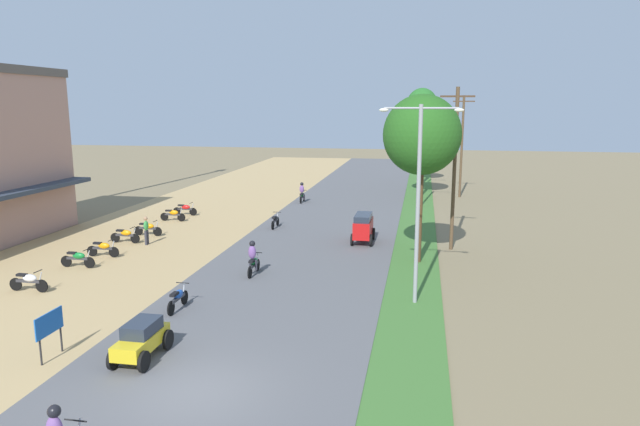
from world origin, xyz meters
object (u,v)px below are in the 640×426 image
Objects in this scene: parked_motorbike_fifth at (148,228)px; motorbike_ahead_fourth at (275,220)px; parked_motorbike_second at (78,258)px; parked_motorbike_seventh at (185,209)px; parked_motorbike_sixth at (173,214)px; utility_pole_far at (462,145)px; median_tree_third at (422,106)px; utility_pole_near at (454,167)px; median_tree_second at (422,119)px; motorbike_ahead_third at (253,259)px; parked_motorbike_fourth at (125,235)px; streetlamp_far at (422,146)px; pedestrian_on_shoulder at (146,229)px; car_sedan_yellow at (142,338)px; parked_motorbike_nearest at (29,280)px; motorbike_ahead_fifth at (302,193)px; streetlamp_mid at (421,148)px; parked_motorbike_third at (103,248)px; median_tree_nearest at (422,135)px; motorbike_ahead_second at (178,297)px; car_van_red at (363,226)px; street_signboard at (49,326)px.

motorbike_ahead_fourth is (7.02, 3.57, 0.02)m from parked_motorbike_fifth.
parked_motorbike_second and parked_motorbike_seventh have the same top height.
parked_motorbike_sixth is 0.21× the size of utility_pole_far.
utility_pole_near is (1.94, -24.98, -3.17)m from median_tree_third.
median_tree_second is 0.98× the size of utility_pole_far.
parked_motorbike_fourth is at bearing 152.64° from motorbike_ahead_third.
streetlamp_far is (16.57, 15.79, 3.63)m from parked_motorbike_seventh.
motorbike_ahead_third reaches higher than pedestrian_on_shoulder.
utility_pole_near is 3.90× the size of car_sedan_yellow.
motorbike_ahead_fifth reaches higher than parked_motorbike_nearest.
streetlamp_mid is at bearing 98.31° from utility_pole_near.
parked_motorbike_seventh is 0.21× the size of utility_pole_far.
streetlamp_mid is at bearing 47.56° from parked_motorbike_third.
motorbike_ahead_fifth is at bearing 74.26° from parked_motorbike_nearest.
motorbike_ahead_fifth is at bearing -155.14° from median_tree_second.
parked_motorbike_seventh is 8.70m from pedestrian_on_shoulder.
motorbike_ahead_second is at bearing -136.39° from median_tree_nearest.
motorbike_ahead_fifth is (7.12, 8.88, 0.30)m from parked_motorbike_sixth.
parked_motorbike_second is 8.56m from motorbike_ahead_second.
median_tree_second is 17.66m from utility_pole_near.
parked_motorbike_nearest is 24.82m from motorbike_ahead_fifth.
parked_motorbike_fourth is 0.21× the size of median_tree_second.
median_tree_third is at bearing 76.38° from motorbike_ahead_second.
parked_motorbike_second is 0.19× the size of median_tree_third.
pedestrian_on_shoulder is at bearing -131.55° from utility_pole_far.
pedestrian_on_shoulder is at bearing 116.68° from car_sedan_yellow.
motorbike_ahead_second and motorbike_ahead_fourth have the same top height.
parked_motorbike_sixth is at bearing 164.10° from car_van_red.
parked_motorbike_fifth is 1.00× the size of motorbike_ahead_fifth.
parked_motorbike_fourth is 18.94m from utility_pole_near.
parked_motorbike_sixth is 0.19× the size of median_tree_third.
motorbike_ahead_fifth is (1.69, 29.48, -0.25)m from street_signboard.
parked_motorbike_fourth is 17.63m from median_tree_nearest.
parked_motorbike_fourth is 1.11× the size of pedestrian_on_shoulder.
parked_motorbike_second is 10.58m from street_signboard.
streetlamp_mid is 3.56× the size of car_sedan_yellow.
car_sedan_yellow is (-8.18, -40.90, -7.03)m from median_tree_third.
motorbike_ahead_second is (-5.89, -12.09, -0.45)m from car_van_red.
parked_motorbike_nearest is at bearing -149.04° from utility_pole_near.
street_signboard is (5.14, -9.24, 0.55)m from parked_motorbike_second.
motorbike_ahead_second is at bearing -89.02° from motorbike_ahead_fifth.
streetlamp_mid is 0.93× the size of utility_pole_far.
car_sedan_yellow is at bearing -95.14° from motorbike_ahead_third.
streetlamp_far reaches higher than car_sedan_yellow.
median_tree_second is at bearing 71.92° from street_signboard.
pedestrian_on_shoulder is at bearing -135.72° from streetlamp_mid.
motorbike_ahead_fifth is (-9.47, 16.18, -5.56)m from median_tree_nearest.
parked_motorbike_second is 1.00× the size of parked_motorbike_fifth.
median_tree_second is at bearing 52.53° from pedestrian_on_shoulder.
street_signboard is (5.44, -14.27, 0.55)m from parked_motorbike_fourth.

